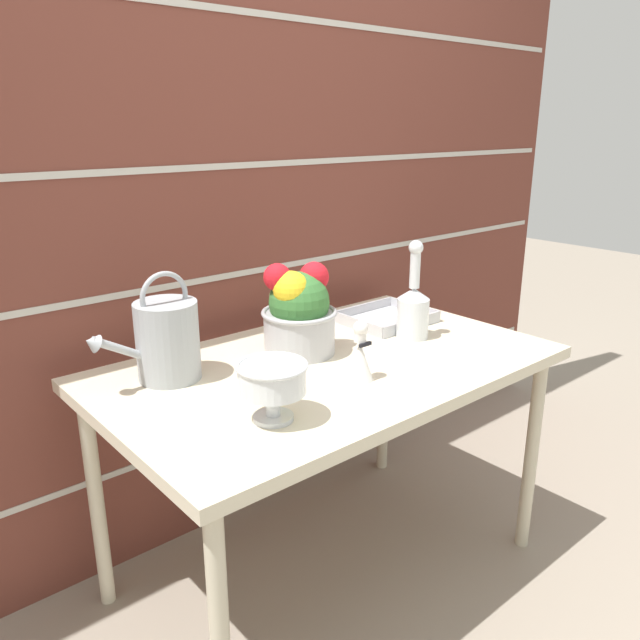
# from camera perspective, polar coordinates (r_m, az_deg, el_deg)

# --- Properties ---
(ground_plane) EXTENTS (12.00, 12.00, 0.00)m
(ground_plane) POSITION_cam_1_polar(r_m,az_deg,el_deg) (2.23, 0.72, -21.85)
(ground_plane) COLOR gray
(brick_wall) EXTENTS (3.60, 0.08, 2.20)m
(brick_wall) POSITION_cam_1_polar(r_m,az_deg,el_deg) (2.15, -8.36, 9.05)
(brick_wall) COLOR brown
(brick_wall) RESTS_ON ground_plane
(patio_table) EXTENTS (1.34, 0.80, 0.74)m
(patio_table) POSITION_cam_1_polar(r_m,az_deg,el_deg) (1.87, 0.80, -5.66)
(patio_table) COLOR beige
(patio_table) RESTS_ON ground_plane
(watering_can) EXTENTS (0.32, 0.17, 0.30)m
(watering_can) POSITION_cam_1_polar(r_m,az_deg,el_deg) (1.74, -13.86, -1.72)
(watering_can) COLOR #9EA3A8
(watering_can) RESTS_ON patio_table
(crystal_pedestal_bowl) EXTENTS (0.17, 0.17, 0.14)m
(crystal_pedestal_bowl) POSITION_cam_1_polar(r_m,az_deg,el_deg) (1.46, -4.38, -5.54)
(crystal_pedestal_bowl) COLOR silver
(crystal_pedestal_bowl) RESTS_ON patio_table
(flower_planter) EXTENTS (0.23, 0.23, 0.28)m
(flower_planter) POSITION_cam_1_polar(r_m,az_deg,el_deg) (1.87, -1.97, 0.79)
(flower_planter) COLOR #ADADB2
(flower_planter) RESTS_ON patio_table
(glass_decanter) EXTENTS (0.10, 0.10, 0.32)m
(glass_decanter) POSITION_cam_1_polar(r_m,az_deg,el_deg) (2.04, 8.52, 1.18)
(glass_decanter) COLOR silver
(glass_decanter) RESTS_ON patio_table
(figurine_vase) EXTENTS (0.08, 0.08, 0.17)m
(figurine_vase) POSITION_cam_1_polar(r_m,az_deg,el_deg) (1.70, 3.67, -3.31)
(figurine_vase) COLOR white
(figurine_vase) RESTS_ON patio_table
(wire_tray) EXTENTS (0.29, 0.25, 0.04)m
(wire_tray) POSITION_cam_1_polar(r_m,az_deg,el_deg) (2.22, 6.13, 0.08)
(wire_tray) COLOR #B7B7BC
(wire_tray) RESTS_ON patio_table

